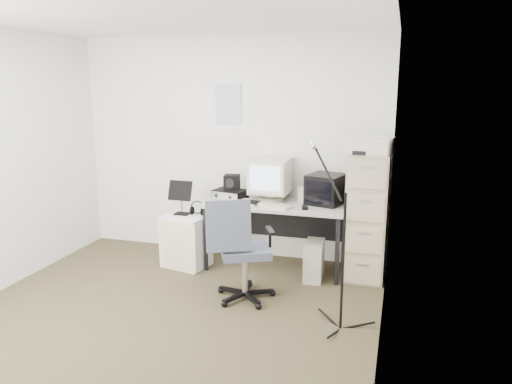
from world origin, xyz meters
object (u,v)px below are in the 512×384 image
(office_chair, at_px, (245,249))
(filing_cabinet, at_px, (367,216))
(desk, at_px, (276,235))
(side_cart, at_px, (186,241))

(office_chair, bearing_deg, filing_cabinet, 14.65)
(desk, height_order, office_chair, office_chair)
(filing_cabinet, relative_size, office_chair, 1.32)
(desk, bearing_deg, office_chair, -95.38)
(filing_cabinet, height_order, desk, filing_cabinet)
(filing_cabinet, xyz_separation_m, desk, (-0.95, -0.03, -0.29))
(filing_cabinet, bearing_deg, desk, -178.19)
(side_cart, bearing_deg, office_chair, -23.15)
(office_chair, relative_size, side_cart, 1.73)
(desk, bearing_deg, filing_cabinet, 1.81)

